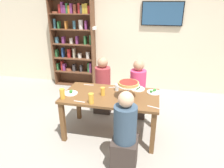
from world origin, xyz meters
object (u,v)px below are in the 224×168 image
object	(u,v)px
deep_dish_pizza_stand	(128,84)
beer_glass_amber_tall	(91,98)
bookshelf	(74,41)
beer_glass_amber_spare	(62,94)
television	(162,14)
cutlery_knife_near	(114,87)
salad_plate_spare	(154,92)
salad_plate_far_diner	(138,88)
cutlery_fork_near	(79,102)
diner_far_left	(103,89)
beer_glass_amber_short	(103,91)
cutlery_knife_far	(153,107)
water_glass_clear_near	(117,87)
salad_plate_near_diner	(71,93)
diner_near_right	(125,137)
dining_table	(111,100)
cutlery_fork_far	(89,85)
diner_far_right	(137,93)

from	to	relation	value
deep_dish_pizza_stand	beer_glass_amber_tall	xyz separation A→B (m)	(-0.51, -0.31, -0.14)
bookshelf	beer_glass_amber_spare	size ratio (longest dim) A/B	13.62
television	cutlery_knife_near	world-z (taller)	television
bookshelf	salad_plate_spare	xyz separation A→B (m)	(2.08, -1.78, -0.42)
salad_plate_far_diner	cutlery_fork_near	bearing A→B (deg)	-141.70
diner_far_left	beer_glass_amber_short	size ratio (longest dim) A/B	8.62
diner_far_left	cutlery_knife_far	distance (m)	1.45
water_glass_clear_near	beer_glass_amber_tall	bearing A→B (deg)	-117.90
beer_glass_amber_tall	cutlery_knife_far	size ratio (longest dim) A/B	0.89
salad_plate_near_diner	beer_glass_amber_tall	world-z (taller)	beer_glass_amber_tall
television	deep_dish_pizza_stand	xyz separation A→B (m)	(-0.45, -2.14, -0.91)
diner_near_right	cutlery_fork_near	distance (m)	0.89
dining_table	deep_dish_pizza_stand	bearing A→B (deg)	-7.09
beer_glass_amber_short	cutlery_knife_near	size ratio (longest dim) A/B	0.74
television	deep_dish_pizza_stand	distance (m)	2.37
beer_glass_amber_tall	cutlery_fork_far	distance (m)	0.72
deep_dish_pizza_stand	cutlery_knife_far	size ratio (longest dim) A/B	1.95
diner_far_left	beer_glass_amber_short	bearing A→B (deg)	14.37
television	cutlery_fork_far	bearing A→B (deg)	-124.29
diner_far_left	beer_glass_amber_spare	xyz separation A→B (m)	(-0.38, -1.02, 0.33)
diner_far_right	bookshelf	bearing A→B (deg)	-126.39
beer_glass_amber_spare	diner_far_right	bearing A→B (deg)	42.38
cutlery_knife_near	cutlery_knife_far	distance (m)	0.91
television	diner_near_right	xyz separation A→B (m)	(-0.39, -2.82, -1.38)
salad_plate_far_diner	cutlery_fork_near	distance (m)	1.04
salad_plate_near_diner	salad_plate_spare	distance (m)	1.36
cutlery_fork_near	cutlery_knife_far	world-z (taller)	same
diner_far_right	salad_plate_near_diner	size ratio (longest dim) A/B	5.16
diner_far_right	beer_glass_amber_tall	bearing A→B (deg)	-29.64
water_glass_clear_near	cutlery_knife_far	distance (m)	0.78
beer_glass_amber_short	water_glass_clear_near	world-z (taller)	beer_glass_amber_short
beer_glass_amber_short	beer_glass_amber_spare	bearing A→B (deg)	-157.08
diner_far_left	beer_glass_amber_short	xyz separation A→B (m)	(0.20, -0.78, 0.32)
diner_far_left	diner_far_right	world-z (taller)	same
bookshelf	water_glass_clear_near	size ratio (longest dim) A/B	20.19
bookshelf	salad_plate_spare	distance (m)	2.76
beer_glass_amber_spare	cutlery_fork_far	size ratio (longest dim) A/B	0.90
dining_table	cutlery_fork_near	size ratio (longest dim) A/B	8.57
salad_plate_near_diner	salad_plate_spare	xyz separation A→B (m)	(1.33, 0.32, 0.00)
dining_table	deep_dish_pizza_stand	xyz separation A→B (m)	(0.29, -0.04, 0.32)
salad_plate_near_diner	water_glass_clear_near	distance (m)	0.77
salad_plate_near_diner	beer_glass_amber_short	world-z (taller)	beer_glass_amber_short
beer_glass_amber_spare	water_glass_clear_near	bearing A→B (deg)	31.73
beer_glass_amber_tall	beer_glass_amber_short	xyz separation A→B (m)	(0.10, 0.31, -0.01)
cutlery_knife_near	cutlery_knife_far	bearing A→B (deg)	119.80
deep_dish_pizza_stand	water_glass_clear_near	size ratio (longest dim) A/B	3.20
bookshelf	cutlery_knife_far	xyz separation A→B (m)	(2.09, -2.28, -0.43)
beer_glass_amber_short	cutlery_knife_far	world-z (taller)	beer_glass_amber_short
cutlery_fork_near	cutlery_knife_far	xyz separation A→B (m)	(1.10, 0.06, 0.00)
dining_table	television	size ratio (longest dim) A/B	1.66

